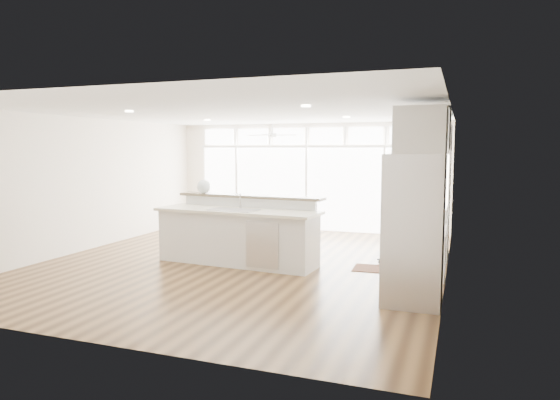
% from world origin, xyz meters
% --- Properties ---
extents(floor, '(7.00, 8.00, 0.02)m').
position_xyz_m(floor, '(0.00, 0.00, -0.01)').
color(floor, '#442B15').
rests_on(floor, ground).
extents(ceiling, '(7.00, 8.00, 0.02)m').
position_xyz_m(ceiling, '(0.00, 0.00, 2.70)').
color(ceiling, white).
rests_on(ceiling, wall_back).
extents(wall_back, '(7.00, 0.04, 2.70)m').
position_xyz_m(wall_back, '(0.00, 4.00, 1.35)').
color(wall_back, white).
rests_on(wall_back, floor).
extents(wall_front, '(7.00, 0.04, 2.70)m').
position_xyz_m(wall_front, '(0.00, -4.00, 1.35)').
color(wall_front, white).
rests_on(wall_front, floor).
extents(wall_left, '(0.04, 8.00, 2.70)m').
position_xyz_m(wall_left, '(-3.50, 0.00, 1.35)').
color(wall_left, white).
rests_on(wall_left, floor).
extents(wall_right, '(0.04, 8.00, 2.70)m').
position_xyz_m(wall_right, '(3.50, 0.00, 1.35)').
color(wall_right, white).
rests_on(wall_right, floor).
extents(glass_wall, '(5.80, 0.06, 2.08)m').
position_xyz_m(glass_wall, '(0.00, 3.94, 1.05)').
color(glass_wall, white).
rests_on(glass_wall, wall_back).
extents(transom_row, '(5.90, 0.06, 0.40)m').
position_xyz_m(transom_row, '(0.00, 3.94, 2.38)').
color(transom_row, white).
rests_on(transom_row, wall_back).
extents(desk_window, '(0.04, 0.85, 0.85)m').
position_xyz_m(desk_window, '(3.46, 0.30, 1.55)').
color(desk_window, white).
rests_on(desk_window, wall_right).
extents(ceiling_fan, '(1.16, 1.16, 0.32)m').
position_xyz_m(ceiling_fan, '(-0.50, 2.80, 2.48)').
color(ceiling_fan, white).
rests_on(ceiling_fan, ceiling).
extents(recessed_lights, '(3.40, 3.00, 0.02)m').
position_xyz_m(recessed_lights, '(0.00, 0.20, 2.68)').
color(recessed_lights, white).
rests_on(recessed_lights, ceiling).
extents(oven_cabinet, '(0.64, 1.20, 2.50)m').
position_xyz_m(oven_cabinet, '(3.17, 1.80, 1.25)').
color(oven_cabinet, white).
rests_on(oven_cabinet, floor).
extents(desk_nook, '(0.72, 1.30, 0.76)m').
position_xyz_m(desk_nook, '(3.13, 0.30, 0.38)').
color(desk_nook, white).
rests_on(desk_nook, floor).
extents(upper_cabinets, '(0.64, 1.30, 0.64)m').
position_xyz_m(upper_cabinets, '(3.17, 0.30, 2.35)').
color(upper_cabinets, white).
rests_on(upper_cabinets, wall_right).
extents(refrigerator, '(0.76, 0.90, 2.00)m').
position_xyz_m(refrigerator, '(3.11, -1.35, 1.00)').
color(refrigerator, '#BCBDC1').
rests_on(refrigerator, floor).
extents(fridge_cabinet, '(0.64, 0.90, 0.60)m').
position_xyz_m(fridge_cabinet, '(3.17, -1.35, 2.30)').
color(fridge_cabinet, white).
rests_on(fridge_cabinet, wall_right).
extents(framed_photos, '(0.06, 0.22, 0.80)m').
position_xyz_m(framed_photos, '(3.46, 0.92, 1.40)').
color(framed_photos, black).
rests_on(framed_photos, wall_right).
extents(kitchen_island, '(3.11, 1.36, 1.20)m').
position_xyz_m(kitchen_island, '(-0.07, -0.10, 0.60)').
color(kitchen_island, white).
rests_on(kitchen_island, floor).
extents(rug, '(0.83, 0.61, 0.01)m').
position_xyz_m(rug, '(2.37, 0.34, 0.01)').
color(rug, '#371B11').
rests_on(rug, floor).
extents(office_chair, '(0.51, 0.48, 0.96)m').
position_xyz_m(office_chair, '(2.64, 0.79, 0.48)').
color(office_chair, black).
rests_on(office_chair, floor).
extents(fishbowl, '(0.30, 0.30, 0.27)m').
position_xyz_m(fishbowl, '(-0.99, 0.37, 1.34)').
color(fishbowl, silver).
rests_on(fishbowl, kitchen_island).
extents(monitor, '(0.15, 0.46, 0.38)m').
position_xyz_m(monitor, '(3.05, 0.30, 0.95)').
color(monitor, black).
rests_on(monitor, desk_nook).
extents(keyboard, '(0.15, 0.33, 0.02)m').
position_xyz_m(keyboard, '(2.88, 0.30, 0.77)').
color(keyboard, white).
rests_on(keyboard, desk_nook).
extents(potted_plant, '(0.31, 0.34, 0.24)m').
position_xyz_m(potted_plant, '(3.17, 1.80, 2.62)').
color(potted_plant, '#2B5825').
rests_on(potted_plant, oven_cabinet).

